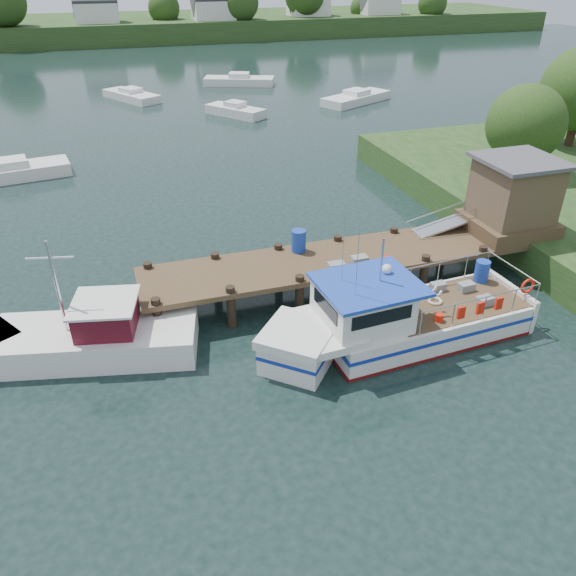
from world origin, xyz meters
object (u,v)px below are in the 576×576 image
object	(u,v)px
lobster_boat	(393,321)
moored_c	(356,98)
moored_far	(239,80)
moored_d	(131,95)
dock	(457,220)
moored_a	(12,171)
work_boat	(83,338)
moored_b	(235,110)

from	to	relation	value
lobster_boat	moored_c	bearing A→B (deg)	64.30
lobster_boat	moored_far	world-z (taller)	lobster_boat
lobster_boat	moored_d	bearing A→B (deg)	93.85
dock	moored_a	bearing A→B (deg)	136.23
lobster_boat	work_boat	world-z (taller)	lobster_boat
work_boat	moored_a	xyz separation A→B (m)	(-3.86, 18.97, -0.22)
moored_far	moored_d	size ratio (longest dim) A/B	1.13
moored_far	moored_d	xyz separation A→B (m)	(-10.90, -3.67, -0.04)
moored_a	moored_c	world-z (taller)	moored_a
dock	work_boat	size ratio (longest dim) A/B	2.11
work_boat	moored_d	distance (m)	38.58
moored_far	moored_c	distance (m)	13.55
moored_d	moored_c	bearing A→B (deg)	-20.48
moored_a	moored_b	xyz separation A→B (m)	(15.83, 10.71, -0.01)
moored_a	moored_d	bearing A→B (deg)	78.14
work_boat	moored_d	bearing A→B (deg)	96.02
lobster_boat	work_boat	bearing A→B (deg)	162.27
moored_a	moored_c	bearing A→B (deg)	35.21
moored_a	moored_c	xyz separation A→B (m)	(27.18, 12.14, -0.02)
work_boat	moored_c	distance (m)	38.87
dock	work_boat	world-z (taller)	dock
dock	moored_d	world-z (taller)	dock
dock	lobster_boat	distance (m)	6.19
work_boat	moored_b	world-z (taller)	work_boat
work_boat	moored_far	xyz separation A→B (m)	(15.26, 42.00, -0.22)
dock	moored_c	xyz separation A→B (m)	(8.88, 29.66, -1.83)
moored_a	moored_b	world-z (taller)	moored_a
moored_c	work_boat	bearing A→B (deg)	-144.42
moored_far	lobster_boat	bearing A→B (deg)	-90.92
dock	moored_b	size ratio (longest dim) A/B	3.19
moored_a	dock	bearing A→B (deg)	-32.63
work_boat	moored_far	world-z (taller)	work_boat
moored_a	moored_c	size ratio (longest dim) A/B	0.89
lobster_boat	moored_far	bearing A→B (deg)	79.24
moored_b	moored_d	size ratio (longest dim) A/B	0.81
moored_c	moored_a	bearing A→B (deg)	-173.50
lobster_boat	moored_c	xyz separation A→B (m)	(13.50, 33.54, -0.45)
moored_far	dock	bearing A→B (deg)	-85.10
dock	moored_c	bearing A→B (deg)	73.33
moored_c	moored_d	world-z (taller)	moored_c
dock	moored_c	size ratio (longest dim) A/B	2.26
moored_far	moored_c	bearing A→B (deg)	-47.46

